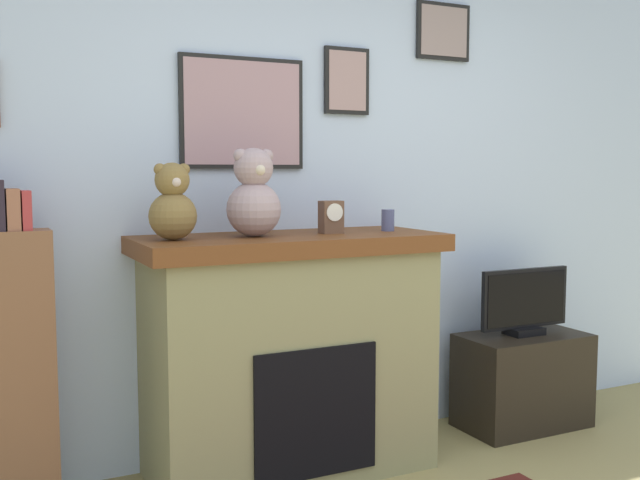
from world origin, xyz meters
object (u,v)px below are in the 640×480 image
at_px(tv_stand, 523,380).
at_px(teddy_bear_grey, 173,205).
at_px(television, 525,303).
at_px(teddy_bear_cream, 254,197).
at_px(fireplace, 290,353).
at_px(mantel_clock, 331,217).
at_px(candle_jar, 388,220).

distance_m(tv_stand, teddy_bear_grey, 2.22).
bearing_deg(television, tv_stand, 90.00).
xyz_separation_m(teddy_bear_grey, teddy_bear_cream, (0.37, -0.00, 0.03)).
distance_m(fireplace, mantel_clock, 0.67).
bearing_deg(teddy_bear_cream, mantel_clock, -0.12).
relative_size(fireplace, candle_jar, 13.36).
distance_m(tv_stand, television, 0.44).
distance_m(fireplace, television, 1.42).
xyz_separation_m(fireplace, teddy_bear_cream, (-0.18, -0.02, 0.74)).
bearing_deg(teddy_bear_grey, teddy_bear_cream, -0.01).
xyz_separation_m(fireplace, candle_jar, (0.52, -0.02, 0.61)).
height_order(fireplace, mantel_clock, mantel_clock).
height_order(television, teddy_bear_cream, teddy_bear_cream).
bearing_deg(mantel_clock, tv_stand, 0.34).
xyz_separation_m(fireplace, teddy_bear_grey, (-0.55, -0.02, 0.71)).
relative_size(fireplace, mantel_clock, 9.20).
relative_size(tv_stand, teddy_bear_grey, 2.14).
bearing_deg(teddy_bear_cream, fireplace, 5.73).
bearing_deg(television, teddy_bear_grey, -179.86).
bearing_deg(tv_stand, mantel_clock, -179.66).
bearing_deg(mantel_clock, television, 0.28).
xyz_separation_m(candle_jar, teddy_bear_cream, (-0.71, -0.00, 0.13)).
bearing_deg(candle_jar, television, 0.29).
xyz_separation_m(tv_stand, teddy_bear_cream, (-1.60, -0.01, 1.05)).
xyz_separation_m(mantel_clock, teddy_bear_grey, (-0.76, 0.00, 0.07)).
bearing_deg(fireplace, candle_jar, -1.94).
bearing_deg(fireplace, television, -0.53).
height_order(candle_jar, teddy_bear_grey, teddy_bear_grey).
relative_size(television, teddy_bear_grey, 1.74).
relative_size(candle_jar, teddy_bear_cream, 0.27).
bearing_deg(tv_stand, television, -90.00).
height_order(fireplace, candle_jar, candle_jar).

